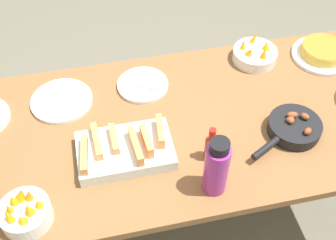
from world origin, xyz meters
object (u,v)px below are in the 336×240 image
Objects in this scene: frittata_plate_center at (323,52)px; water_bottle at (216,167)px; empty_plate_far_right at (143,85)px; fruit_bowl_citrus at (255,54)px; skillet at (293,128)px; empty_plate_far_left at (62,101)px; fruit_bowl_mango at (25,212)px; hot_sauce_bottle at (211,145)px; melon_tray at (125,149)px.

frittata_plate_center is 0.86m from water_bottle.
fruit_bowl_citrus reaches higher than empty_plate_far_right.
water_bottle reaches higher than frittata_plate_center.
skillet is 1.16× the size of frittata_plate_center.
skillet reaches higher than empty_plate_far_right.
water_bottle is (0.15, -0.53, 0.11)m from empty_plate_far_right.
empty_plate_far_right is (0.33, 0.02, 0.00)m from empty_plate_far_left.
fruit_bowl_mango is at bearing -104.87° from empty_plate_far_left.
fruit_bowl_mango is 0.62m from water_bottle.
fruit_bowl_citrus is (0.51, 0.06, 0.02)m from empty_plate_far_right.
frittata_plate_center is at bearing 22.71° from fruit_bowl_mango.
water_bottle is 0.14m from hot_sauce_bottle.
skillet is 1.25× the size of empty_plate_far_left.
frittata_plate_center is 1.37× the size of fruit_bowl_citrus.
fruit_bowl_mango is at bearing -18.83° from skillet.
fruit_bowl_citrus is 0.70m from water_bottle.
empty_plate_far_left is at bearing 133.30° from water_bottle.
hot_sauce_bottle reaches higher than skillet.
empty_plate_far_left is 0.52m from fruit_bowl_mango.
fruit_bowl_citrus is at bearing 171.26° from frittata_plate_center.
fruit_bowl_citrus is 0.80× the size of water_bottle.
empty_plate_far_left is 0.33m from empty_plate_far_right.
empty_plate_far_left is 1.49× the size of fruit_bowl_mango.
fruit_bowl_mango is 0.65m from hot_sauce_bottle.
fruit_bowl_citrus is at bearing 6.76° from empty_plate_far_right.
skillet is at bearing -22.47° from empty_plate_far_left.
fruit_bowl_citrus reaches higher than skillet.
melon_tray is 1.00m from frittata_plate_center.
frittata_plate_center is 0.77m from hot_sauce_bottle.
skillet is 0.49m from frittata_plate_center.
fruit_bowl_citrus is at bearing 58.63° from water_bottle.
fruit_bowl_mango is 1.14m from fruit_bowl_citrus.
empty_plate_far_left and empty_plate_far_right have the same top height.
empty_plate_far_right is at bearing -173.24° from fruit_bowl_citrus.
skillet is 1.85× the size of fruit_bowl_mango.
melon_tray is 0.75m from fruit_bowl_citrus.
water_bottle is (-0.66, -0.55, 0.09)m from frittata_plate_center.
hot_sauce_bottle is (0.29, -0.07, 0.03)m from melon_tray.
frittata_plate_center reaches higher than empty_plate_far_left.
frittata_plate_center is at bearing 39.56° from water_bottle.
empty_plate_far_right is at bearing -178.98° from frittata_plate_center.
empty_plate_far_left is at bearing -176.72° from empty_plate_far_right.
melon_tray reaches higher than empty_plate_far_left.
frittata_plate_center is 0.81m from empty_plate_far_right.
skillet is 1.27× the size of water_bottle.
fruit_bowl_mango is (-0.47, -0.52, 0.04)m from empty_plate_far_right.
water_bottle is at bearing -2.92° from skillet.
fruit_bowl_citrus is at bearing 5.39° from empty_plate_far_left.
empty_plate_far_right is 0.88× the size of water_bottle.
empty_plate_far_left is 0.64m from hot_sauce_bottle.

